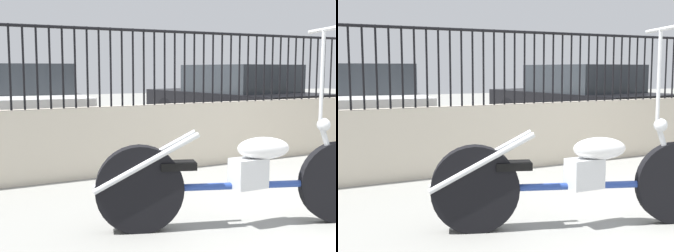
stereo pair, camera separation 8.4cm
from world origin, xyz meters
TOP-DOWN VIEW (x-y plane):
  - low_wall at (0.00, 2.67)m, footprint 10.27×0.18m
  - fence_railing at (0.00, 2.67)m, footprint 10.27×0.04m
  - motorcycle_blue at (-1.37, 0.47)m, footprint 2.26×0.94m
  - car_white at (-2.24, 5.22)m, footprint 2.29×4.45m
  - car_black at (2.30, 5.43)m, footprint 2.32×4.16m

SIDE VIEW (x-z plane):
  - motorcycle_blue at x=-1.37m, z-range -0.40..1.20m
  - low_wall at x=0.00m, z-range 0.00..0.82m
  - car_black at x=2.30m, z-range 0.00..1.35m
  - car_white at x=-2.24m, z-range 0.01..1.35m
  - fence_railing at x=0.00m, z-range 0.94..1.86m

